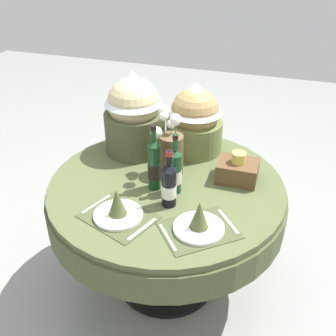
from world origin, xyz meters
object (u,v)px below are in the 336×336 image
wine_bottle_centre (175,171)px  gift_tub_back_centre (195,116)px  wine_bottle_left (154,165)px  place_setting_right (199,222)px  place_setting_left (118,209)px  flower_vase (170,148)px  dining_table (166,203)px  wine_bottle_right (169,185)px  woven_basket_side_right (237,170)px  gift_tub_back_left (134,110)px

wine_bottle_centre → gift_tub_back_centre: 0.48m
wine_bottle_left → place_setting_right: bearing=-41.3°
wine_bottle_left → wine_bottle_centre: bearing=0.0°
wine_bottle_centre → place_setting_left: bearing=-124.9°
flower_vase → gift_tub_back_centre: gift_tub_back_centre is taller
place_setting_right → dining_table: bearing=128.5°
dining_table → place_setting_right: size_ratio=3.05×
wine_bottle_left → dining_table: bearing=49.2°
dining_table → wine_bottle_right: (0.07, -0.18, 0.25)m
gift_tub_back_centre → dining_table: bearing=-96.9°
wine_bottle_centre → woven_basket_side_right: wine_bottle_centre is taller
dining_table → flower_vase: flower_vase is taller
wine_bottle_left → gift_tub_back_centre: 0.48m
dining_table → gift_tub_back_left: bearing=134.1°
wine_bottle_centre → wine_bottle_right: wine_bottle_centre is taller
place_setting_right → gift_tub_back_centre: size_ratio=0.98×
wine_bottle_centre → gift_tub_back_left: 0.53m
flower_vase → woven_basket_side_right: bearing=6.7°
flower_vase → gift_tub_back_left: size_ratio=0.83×
dining_table → wine_bottle_centre: size_ratio=3.90×
place_setting_left → wine_bottle_left: 0.32m
wine_bottle_centre → wine_bottle_right: size_ratio=1.09×
wine_bottle_left → wine_bottle_right: bearing=-45.7°
dining_table → gift_tub_back_centre: (0.05, 0.41, 0.36)m
place_setting_left → gift_tub_back_left: (-0.16, 0.65, 0.22)m
place_setting_left → woven_basket_side_right: size_ratio=1.89×
dining_table → wine_bottle_left: size_ratio=3.55×
gift_tub_back_left → gift_tub_back_centre: size_ratio=1.16×
wine_bottle_centre → gift_tub_back_centre: bearing=91.8°
wine_bottle_left → gift_tub_back_left: 0.45m
place_setting_left → flower_vase: 0.48m
gift_tub_back_left → dining_table: bearing=-45.9°
place_setting_left → gift_tub_back_centre: gift_tub_back_centre is taller
wine_bottle_left → place_setting_left: bearing=-107.1°
wine_bottle_centre → dining_table: bearing=139.4°
dining_table → place_setting_right: place_setting_right is taller
wine_bottle_left → wine_bottle_centre: size_ratio=1.10×
flower_vase → woven_basket_side_right: size_ratio=1.92×
flower_vase → gift_tub_back_left: 0.36m
wine_bottle_right → place_setting_left: bearing=-140.6°
flower_vase → wine_bottle_left: size_ratio=1.14×
place_setting_right → flower_vase: size_ratio=1.02×
flower_vase → wine_bottle_centre: (0.08, -0.16, -0.03)m
dining_table → wine_bottle_left: 0.28m
wine_bottle_centre → gift_tub_back_left: gift_tub_back_left is taller
wine_bottle_centre → place_setting_right: bearing=-54.2°
place_setting_left → wine_bottle_right: wine_bottle_right is taller
place_setting_right → wine_bottle_left: bearing=138.7°
woven_basket_side_right → wine_bottle_right: bearing=-131.6°
wine_bottle_left → wine_bottle_right: 0.17m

